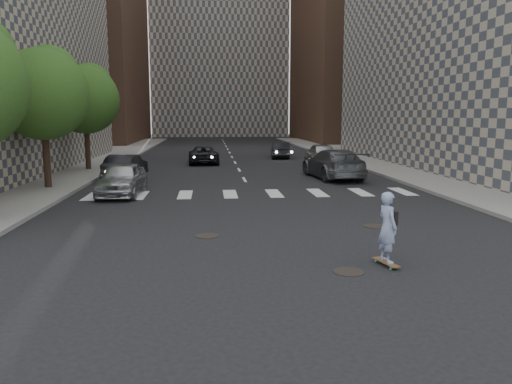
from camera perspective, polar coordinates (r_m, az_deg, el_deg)
ground at (r=13.71m, az=2.80°, el=-6.07°), size 160.00×160.00×0.00m
sidewalk_left at (r=35.60m, az=-26.07°, el=2.35°), size 13.00×80.00×0.15m
sidewalk_right at (r=37.11m, az=20.93°, el=2.90°), size 13.00×80.00×0.15m
tower_right at (r=73.00m, az=13.03°, el=20.02°), size 18.00×24.00×36.00m
tree_b at (r=25.43m, az=-23.05°, el=10.66°), size 4.20×4.20×6.60m
tree_c at (r=33.14m, az=-18.83°, el=10.29°), size 4.20×4.20×6.60m
manhole_a at (r=11.60m, az=10.53°, el=-8.94°), size 0.70×0.70×0.02m
manhole_b at (r=14.74m, az=-5.61°, el=-5.00°), size 0.70×0.70×0.02m
manhole_c at (r=16.36m, az=13.34°, el=-3.81°), size 0.70×0.70×0.02m
skateboarder at (r=12.04m, az=14.80°, el=-3.92°), size 0.53×0.91×1.76m
silver_sedan at (r=22.76m, az=-15.05°, el=1.46°), size 1.93×4.36×1.46m
traffic_car_a at (r=28.39m, az=-14.67°, el=2.81°), size 1.95×4.36×1.39m
traffic_car_b at (r=28.26m, az=8.81°, el=3.22°), size 2.84×5.85×1.64m
traffic_car_c at (r=36.65m, az=-6.03°, el=4.25°), size 2.28×4.68×1.28m
traffic_car_d at (r=36.29m, az=7.40°, el=4.39°), size 1.89×4.56×1.54m
traffic_car_e at (r=41.29m, az=2.77°, el=4.82°), size 1.79×4.13×1.32m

